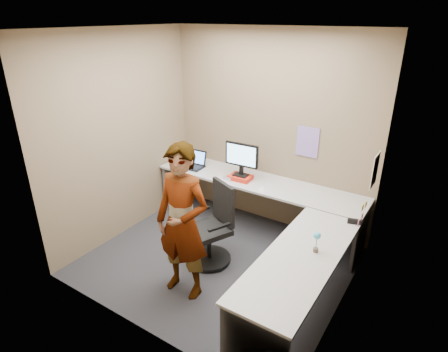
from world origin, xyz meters
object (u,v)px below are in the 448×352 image
Objects in this scene: desk at (265,216)px; monitor at (242,157)px; office_chair at (213,231)px; person at (183,223)px.

monitor is at bearing 141.23° from desk.
office_chair is at bearing -142.87° from desk.
person reaches higher than office_chair.
monitor is 0.48× the size of office_chair.
desk is 0.65m from office_chair.
office_chair is 0.77m from person.
desk is 1.13m from person.
person is at bearing -85.12° from monitor.
monitor is at bearing 94.46° from person.
monitor is 1.55m from person.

